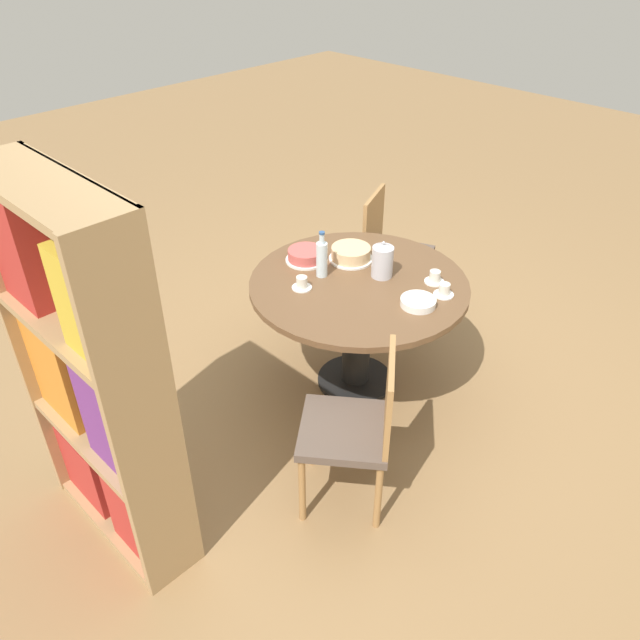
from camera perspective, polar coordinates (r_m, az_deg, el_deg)
ground_plane at (r=3.95m, az=3.21°, el=-5.61°), size 14.00×14.00×0.00m
dining_table at (r=3.61m, az=3.50°, el=1.39°), size 1.24×1.24×0.73m
chair_a at (r=4.41m, az=6.48°, el=6.38°), size 0.55×0.55×0.88m
chair_b at (r=2.97m, az=3.43°, el=-9.60°), size 0.59×0.59×0.88m
bookshelf at (r=2.78m, az=-19.62°, el=-5.90°), size 0.87×0.28×1.75m
coffee_pot at (r=3.54m, az=5.73°, el=5.43°), size 0.12×0.12×0.22m
water_bottle at (r=3.52m, az=0.16°, el=5.68°), size 0.06×0.06×0.28m
cake_main at (r=3.72m, az=2.84°, el=6.07°), size 0.26×0.26×0.08m
cake_second at (r=3.71m, az=-1.31°, el=5.92°), size 0.24×0.24×0.07m
cup_a at (r=3.44m, az=-1.68°, el=3.34°), size 0.11×0.11×0.07m
cup_b at (r=3.45m, az=11.27°, el=2.65°), size 0.11×0.11×0.07m
cup_c at (r=3.56m, az=10.44°, el=3.82°), size 0.11×0.11×0.07m
plate_stack at (r=3.34m, az=8.96°, el=1.62°), size 0.19×0.19×0.04m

